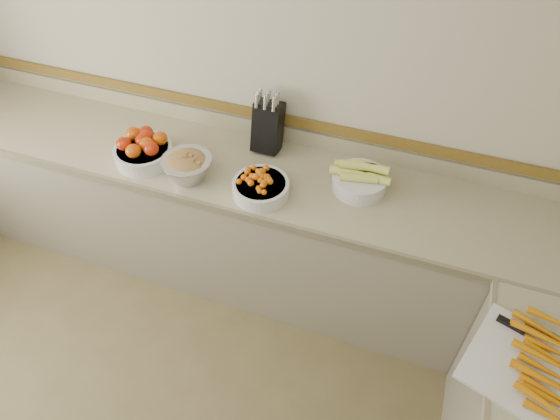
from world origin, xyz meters
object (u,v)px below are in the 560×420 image
(tomato_bowl, at_px, (143,149))
(cherry_tomato_bowl, at_px, (261,186))
(corn_bowl, at_px, (360,179))
(cutting_board, at_px, (541,369))
(rhubarb_bowl, at_px, (187,166))
(knife_block, at_px, (268,126))

(tomato_bowl, relative_size, cherry_tomato_bowl, 1.09)
(corn_bowl, relative_size, cutting_board, 0.51)
(cherry_tomato_bowl, xyz_separation_m, rhubarb_bowl, (-0.41, -0.01, 0.02))
(knife_block, xyz_separation_m, cherry_tomato_bowl, (0.10, -0.38, -0.09))
(knife_block, height_order, corn_bowl, knife_block)
(knife_block, relative_size, tomato_bowl, 1.14)
(cutting_board, bearing_deg, knife_block, 147.01)
(cherry_tomato_bowl, height_order, cutting_board, cherry_tomato_bowl)
(cherry_tomato_bowl, bearing_deg, corn_bowl, 24.52)
(cherry_tomato_bowl, bearing_deg, knife_block, 105.13)
(cutting_board, bearing_deg, cherry_tomato_bowl, 157.22)
(corn_bowl, relative_size, rhubarb_bowl, 1.17)
(knife_block, xyz_separation_m, cutting_board, (1.45, -0.94, -0.13))
(corn_bowl, bearing_deg, cutting_board, -41.44)
(knife_block, bearing_deg, rhubarb_bowl, -128.23)
(tomato_bowl, xyz_separation_m, corn_bowl, (1.18, 0.17, -0.01))
(knife_block, height_order, cherry_tomato_bowl, knife_block)
(knife_block, bearing_deg, tomato_bowl, -151.20)
(knife_block, relative_size, rhubarb_bowl, 1.35)
(tomato_bowl, relative_size, cutting_board, 0.52)
(cherry_tomato_bowl, xyz_separation_m, cutting_board, (1.35, -0.57, -0.03))
(corn_bowl, xyz_separation_m, rhubarb_bowl, (-0.88, -0.23, 0.01))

